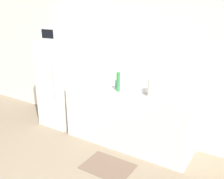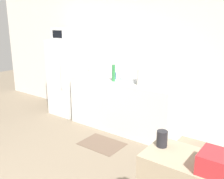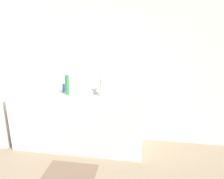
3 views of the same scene
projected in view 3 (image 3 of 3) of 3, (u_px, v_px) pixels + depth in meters
name	position (u px, v px, depth m)	size (l,w,h in m)	color
wall_back	(79.00, 64.00, 3.66)	(8.00, 0.06, 2.60)	white
counter	(79.00, 119.00, 3.54)	(2.06, 0.67, 0.94)	silver
sink_basin	(87.00, 89.00, 3.41)	(0.34, 0.30, 0.06)	#9EA3A8
bottle_tall	(67.00, 85.00, 3.20)	(0.06, 0.06, 0.30)	#2D7F42
bottle_short	(65.00, 88.00, 3.38)	(0.08, 0.08, 0.12)	#2D4C8C
paper_towel_roll	(104.00, 87.00, 3.14)	(0.12, 0.12, 0.27)	white
kitchen_rug	(70.00, 174.00, 2.95)	(0.70, 0.51, 0.01)	brown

